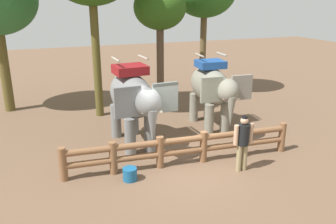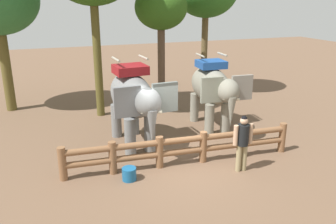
% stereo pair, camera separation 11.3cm
% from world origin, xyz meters
% --- Properties ---
extents(ground_plane, '(60.00, 60.00, 0.00)m').
position_xyz_m(ground_plane, '(0.00, 0.00, 0.00)').
color(ground_plane, brown).
extents(log_fence, '(7.61, 0.79, 1.05)m').
position_xyz_m(log_fence, '(0.00, -0.04, 0.60)').
color(log_fence, brown).
rests_on(log_fence, ground).
extents(elephant_near_left, '(2.14, 3.75, 3.21)m').
position_xyz_m(elephant_near_left, '(-1.03, 1.97, 1.81)').
color(elephant_near_left, slate).
rests_on(elephant_near_left, ground).
extents(elephant_center, '(2.03, 3.57, 3.06)m').
position_xyz_m(elephant_center, '(2.40, 2.59, 1.72)').
color(elephant_center, gray).
rests_on(elephant_center, ground).
extents(tourist_woman_in_black, '(0.64, 0.37, 1.82)m').
position_xyz_m(tourist_woman_in_black, '(1.58, -1.08, 1.05)').
color(tourist_woman_in_black, '#97875E').
rests_on(tourist_woman_in_black, ground).
extents(tree_far_left, '(2.46, 2.46, 5.78)m').
position_xyz_m(tree_far_left, '(1.57, 6.43, 4.64)').
color(tree_far_left, brown).
rests_on(tree_far_left, ground).
extents(feed_bucket, '(0.43, 0.43, 0.39)m').
position_xyz_m(feed_bucket, '(-1.85, -0.45, 0.19)').
color(feed_bucket, '#19598C').
rests_on(feed_bucket, ground).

